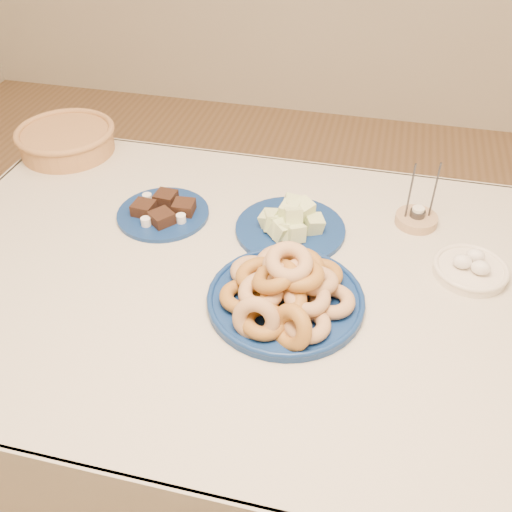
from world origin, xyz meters
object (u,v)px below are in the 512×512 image
(candle_holder, at_px, (416,218))
(egg_bowl, at_px, (471,268))
(wicker_basket, at_px, (66,139))
(donut_platter, at_px, (285,291))
(melon_plate, at_px, (290,225))
(dining_table, at_px, (261,308))
(brownie_plate, at_px, (163,212))

(candle_holder, bearing_deg, egg_bowl, -54.42)
(wicker_basket, relative_size, candle_holder, 1.89)
(donut_platter, height_order, candle_holder, candle_holder)
(donut_platter, height_order, wicker_basket, donut_platter)
(melon_plate, height_order, candle_holder, candle_holder)
(donut_platter, height_order, melon_plate, donut_platter)
(donut_platter, bearing_deg, egg_bowl, 26.87)
(dining_table, relative_size, donut_platter, 4.11)
(dining_table, height_order, egg_bowl, egg_bowl)
(dining_table, distance_m, candle_holder, 0.48)
(melon_plate, bearing_deg, donut_platter, -81.26)
(donut_platter, distance_m, candle_holder, 0.47)
(dining_table, height_order, wicker_basket, wicker_basket)
(melon_plate, height_order, egg_bowl, melon_plate)
(dining_table, relative_size, brownie_plate, 5.51)
(dining_table, xyz_separation_m, brownie_plate, (-0.31, 0.18, 0.12))
(donut_platter, bearing_deg, brownie_plate, 145.95)
(wicker_basket, height_order, egg_bowl, wicker_basket)
(candle_holder, height_order, egg_bowl, candle_holder)
(dining_table, distance_m, brownie_plate, 0.38)
(melon_plate, distance_m, egg_bowl, 0.45)
(melon_plate, height_order, brownie_plate, melon_plate)
(melon_plate, bearing_deg, brownie_plate, -179.22)
(candle_holder, bearing_deg, melon_plate, -159.43)
(wicker_basket, bearing_deg, brownie_plate, -32.15)
(donut_platter, distance_m, melon_plate, 0.27)
(donut_platter, xyz_separation_m, egg_bowl, (0.40, 0.20, -0.02))
(wicker_basket, bearing_deg, dining_table, -31.04)
(melon_plate, relative_size, wicker_basket, 1.03)
(dining_table, relative_size, wicker_basket, 4.97)
(melon_plate, relative_size, egg_bowl, 1.86)
(egg_bowl, bearing_deg, melon_plate, 172.27)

